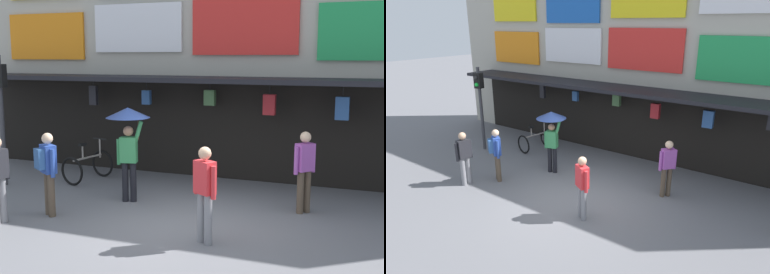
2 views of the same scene
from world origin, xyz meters
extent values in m
plane|color=slate|center=(0.00, 0.00, 0.00)|extent=(80.00, 80.00, 0.00)
cube|color=#B2AD9E|center=(0.00, 4.60, 4.00)|extent=(18.00, 1.20, 8.00)
cube|color=black|center=(0.00, 3.30, 2.60)|extent=(15.30, 1.40, 0.12)
cube|color=yellow|center=(-5.90, 3.95, 5.47)|extent=(2.36, 0.08, 1.37)
cube|color=blue|center=(-2.95, 3.95, 5.36)|extent=(2.40, 0.08, 1.26)
cube|color=yellow|center=(0.00, 3.95, 5.39)|extent=(2.58, 0.08, 1.01)
cube|color=orange|center=(-5.90, 3.95, 3.72)|extent=(2.52, 0.08, 1.30)
cube|color=white|center=(-2.95, 3.95, 3.91)|extent=(2.57, 0.08, 1.28)
cube|color=red|center=(0.00, 3.95, 3.89)|extent=(2.71, 0.08, 1.38)
cube|color=green|center=(2.95, 3.95, 3.73)|extent=(2.32, 0.08, 1.32)
cylinder|color=black|center=(-4.05, 3.42, 2.46)|extent=(0.02, 0.02, 0.17)
cube|color=#232328|center=(-4.05, 3.42, 2.11)|extent=(0.21, 0.13, 0.52)
cylinder|color=black|center=(-2.48, 3.49, 2.41)|extent=(0.02, 0.02, 0.26)
cube|color=#2D5693|center=(-2.48, 3.49, 2.10)|extent=(0.22, 0.13, 0.37)
cylinder|color=black|center=(-0.76, 3.57, 2.43)|extent=(0.02, 0.02, 0.21)
cube|color=#477042|center=(-0.76, 3.57, 2.14)|extent=(0.27, 0.16, 0.38)
cylinder|color=black|center=(0.83, 3.28, 2.41)|extent=(0.02, 0.02, 0.25)
cube|color=maroon|center=(0.83, 3.28, 2.04)|extent=(0.28, 0.17, 0.48)
cylinder|color=black|center=(2.47, 3.38, 2.40)|extent=(0.02, 0.02, 0.27)
cube|color=#2D5693|center=(2.47, 3.38, 2.01)|extent=(0.30, 0.18, 0.52)
cube|color=black|center=(0.00, 3.98, 1.25)|extent=(15.30, 0.04, 2.50)
cylinder|color=#38383D|center=(-5.37, 1.36, 1.60)|extent=(0.12, 0.12, 3.20)
cube|color=black|center=(-5.37, 1.36, 2.70)|extent=(0.32, 0.29, 0.56)
sphere|color=black|center=(-5.35, 1.23, 2.83)|extent=(0.15, 0.15, 0.15)
sphere|color=#19DB3D|center=(-5.35, 1.23, 2.57)|extent=(0.15, 0.15, 0.15)
torus|color=black|center=(-3.55, 2.96, 0.36)|extent=(0.72, 0.20, 0.72)
torus|color=black|center=(-3.76, 1.88, 0.36)|extent=(0.72, 0.20, 0.72)
cylinder|color=#A3998E|center=(-3.65, 2.42, 0.61)|extent=(0.24, 0.98, 0.05)
cylinder|color=#A3998E|center=(-3.69, 2.26, 0.78)|extent=(0.04, 0.04, 0.35)
cube|color=black|center=(-3.69, 2.26, 0.97)|extent=(0.14, 0.22, 0.06)
cylinder|color=#A3998E|center=(-3.56, 2.88, 0.78)|extent=(0.04, 0.04, 0.50)
cylinder|color=black|center=(-3.56, 2.88, 1.03)|extent=(0.44, 0.12, 0.04)
cylinder|color=brown|center=(1.86, 1.66, 0.44)|extent=(0.14, 0.14, 0.88)
cylinder|color=brown|center=(1.97, 1.79, 0.44)|extent=(0.14, 0.14, 0.88)
cube|color=#9E4CA8|center=(1.92, 1.73, 1.16)|extent=(0.40, 0.42, 0.56)
sphere|color=beige|center=(1.92, 1.73, 1.57)|extent=(0.22, 0.22, 0.22)
cylinder|color=#9E4CA8|center=(1.77, 1.56, 1.11)|extent=(0.09, 0.09, 0.56)
cylinder|color=#9E4CA8|center=(2.06, 1.89, 1.11)|extent=(0.09, 0.09, 0.56)
cylinder|color=black|center=(-1.87, 1.14, 0.44)|extent=(0.14, 0.14, 0.88)
cylinder|color=black|center=(-1.70, 1.19, 0.44)|extent=(0.14, 0.14, 0.88)
cube|color=#388E51|center=(-1.78, 1.17, 1.16)|extent=(0.40, 0.31, 0.56)
sphere|color=#A87A5B|center=(-1.78, 1.17, 1.57)|extent=(0.22, 0.22, 0.22)
cylinder|color=#388E51|center=(-2.00, 1.11, 1.11)|extent=(0.09, 0.09, 0.56)
cylinder|color=#388E51|center=(-1.57, 1.23, 1.56)|extent=(0.23, 0.09, 0.48)
cylinder|color=#4C3823|center=(-1.57, 1.23, 1.67)|extent=(0.02, 0.02, 0.55)
cone|color=#334C99|center=(-1.78, 1.17, 1.97)|extent=(0.96, 0.96, 0.22)
cylinder|color=gray|center=(0.53, -0.56, 0.44)|extent=(0.14, 0.14, 0.88)
cylinder|color=gray|center=(0.69, -0.65, 0.44)|extent=(0.14, 0.14, 0.88)
cube|color=red|center=(0.61, -0.60, 1.16)|extent=(0.42, 0.37, 0.56)
sphere|color=tan|center=(0.61, -0.60, 1.57)|extent=(0.22, 0.22, 0.22)
cylinder|color=red|center=(0.42, -0.49, 1.11)|extent=(0.09, 0.09, 0.56)
cylinder|color=red|center=(0.80, -0.71, 1.11)|extent=(0.09, 0.09, 0.56)
cylinder|color=gray|center=(-3.41, -1.13, 0.44)|extent=(0.14, 0.14, 0.88)
cylinder|color=gray|center=(-3.38, -0.95, 0.44)|extent=(0.14, 0.14, 0.88)
cube|color=#232328|center=(-3.39, -1.04, 1.16)|extent=(0.27, 0.39, 0.56)
sphere|color=tan|center=(-3.39, -1.04, 1.57)|extent=(0.22, 0.22, 0.22)
cylinder|color=#232328|center=(-3.43, -1.26, 1.11)|extent=(0.09, 0.09, 0.56)
cylinder|color=#232328|center=(-3.36, -0.82, 1.11)|extent=(0.09, 0.09, 0.56)
cylinder|color=brown|center=(-2.87, -0.24, 0.44)|extent=(0.14, 0.14, 0.88)
cylinder|color=brown|center=(-2.72, -0.33, 0.44)|extent=(0.14, 0.14, 0.88)
cube|color=#28479E|center=(-2.80, -0.28, 1.16)|extent=(0.42, 0.38, 0.56)
sphere|color=beige|center=(-2.80, -0.28, 1.57)|extent=(0.22, 0.22, 0.22)
cylinder|color=#28479E|center=(-2.98, -0.17, 1.11)|extent=(0.09, 0.09, 0.56)
cylinder|color=#28479E|center=(-2.61, -0.40, 1.11)|extent=(0.09, 0.09, 0.56)
cube|color=#2D5693|center=(-2.88, -0.42, 1.18)|extent=(0.32, 0.28, 0.40)
camera|label=1|loc=(3.38, -8.34, 3.17)|focal=47.09mm
camera|label=2|loc=(4.89, -6.94, 4.76)|focal=32.01mm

